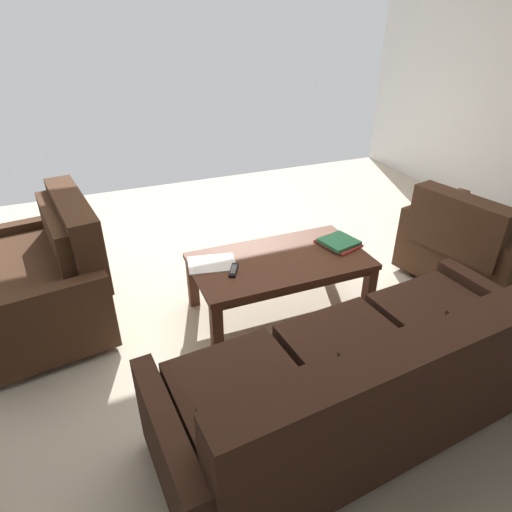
% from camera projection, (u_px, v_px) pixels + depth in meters
% --- Properties ---
extents(ground_plane, '(5.86, 5.50, 0.01)m').
position_uv_depth(ground_plane, '(262.00, 301.00, 3.33)').
color(ground_plane, beige).
extents(sofa_main, '(2.09, 0.96, 0.81)m').
position_uv_depth(sofa_main, '(365.00, 383.00, 2.13)').
color(sofa_main, black).
rests_on(sofa_main, ground).
extents(loveseat_near, '(0.95, 1.23, 0.88)m').
position_uv_depth(loveseat_near, '(44.00, 277.00, 2.94)').
color(loveseat_near, black).
rests_on(loveseat_near, ground).
extents(coffee_table, '(1.22, 0.67, 0.43)m').
position_uv_depth(coffee_table, '(280.00, 266.00, 3.06)').
color(coffee_table, '#4C2819').
rests_on(coffee_table, ground).
extents(armchair_side, '(0.97, 1.07, 0.80)m').
position_uv_depth(armchair_side, '(473.00, 244.00, 3.39)').
color(armchair_side, black).
rests_on(armchair_side, ground).
extents(book_stack, '(0.30, 0.34, 0.04)m').
position_uv_depth(book_stack, '(339.00, 242.00, 3.20)').
color(book_stack, '#C63833').
rests_on(book_stack, coffee_table).
extents(tv_remote, '(0.11, 0.16, 0.02)m').
position_uv_depth(tv_remote, '(234.00, 270.00, 2.88)').
color(tv_remote, black).
rests_on(tv_remote, coffee_table).
extents(loose_magazine, '(0.36, 0.29, 0.01)m').
position_uv_depth(loose_magazine, '(212.00, 264.00, 2.97)').
color(loose_magazine, silver).
rests_on(loose_magazine, coffee_table).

